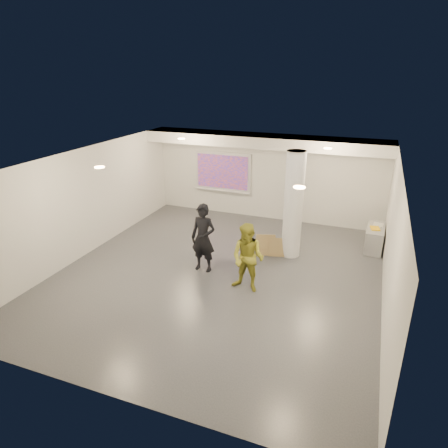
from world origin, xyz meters
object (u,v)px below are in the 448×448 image
at_px(column, 293,205).
at_px(projection_screen, 223,172).
at_px(man, 248,258).
at_px(credenza, 375,238).
at_px(woman, 203,238).

bearing_deg(column, projection_screen, 139.44).
bearing_deg(man, column, 83.90).
distance_m(credenza, woman, 5.16).
relative_size(column, man, 1.78).
height_order(projection_screen, man, projection_screen).
height_order(column, credenza, column).
distance_m(projection_screen, woman, 4.56).
relative_size(credenza, woman, 0.64).
bearing_deg(woman, projection_screen, 107.48).
xyz_separation_m(credenza, man, (-2.78, -3.54, 0.50)).
relative_size(column, woman, 1.65).
bearing_deg(credenza, projection_screen, 167.27).
distance_m(projection_screen, man, 5.59).
height_order(projection_screen, woman, projection_screen).
height_order(column, man, column).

